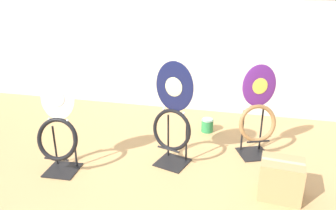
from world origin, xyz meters
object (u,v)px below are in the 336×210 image
at_px(toilet_seat_display_white_plain, 58,131).
at_px(storage_box, 281,179).
at_px(paint_can, 207,125).
at_px(toilet_seat_display_navy_moon, 173,117).
at_px(toilet_seat_display_purple_note, 258,113).

relative_size(toilet_seat_display_white_plain, storage_box, 2.48).
bearing_deg(storage_box, paint_can, 123.59).
height_order(paint_can, storage_box, storage_box).
relative_size(paint_can, storage_box, 0.44).
xyz_separation_m(toilet_seat_display_white_plain, storage_box, (1.89, 0.05, -0.24)).
height_order(toilet_seat_display_navy_moon, toilet_seat_display_white_plain, toilet_seat_display_navy_moon).
relative_size(toilet_seat_display_navy_moon, toilet_seat_display_white_plain, 1.13).
distance_m(toilet_seat_display_white_plain, paint_can, 1.66).
relative_size(toilet_seat_display_white_plain, paint_can, 5.68).
xyz_separation_m(paint_can, storage_box, (0.71, -1.06, 0.08)).
xyz_separation_m(toilet_seat_display_navy_moon, toilet_seat_display_white_plain, (-0.95, -0.35, -0.08)).
distance_m(paint_can, storage_box, 1.28).
distance_m(toilet_seat_display_purple_note, paint_can, 0.76).
bearing_deg(toilet_seat_display_navy_moon, toilet_seat_display_purple_note, 24.61).
height_order(toilet_seat_display_navy_moon, storage_box, toilet_seat_display_navy_moon).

